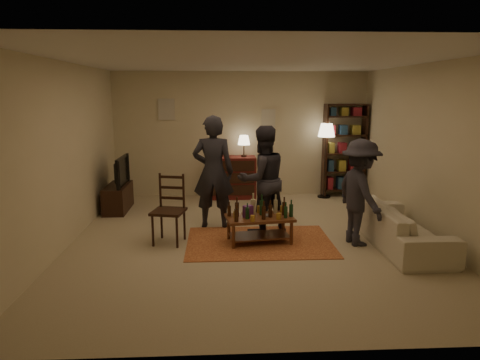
{
  "coord_description": "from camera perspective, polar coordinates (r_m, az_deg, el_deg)",
  "views": [
    {
      "loc": [
        -0.5,
        -6.36,
        2.24
      ],
      "look_at": [
        -0.17,
        0.1,
        0.92
      ],
      "focal_mm": 32.0,
      "sensor_mm": 36.0,
      "label": 1
    }
  ],
  "objects": [
    {
      "name": "floor",
      "position": [
        6.76,
        1.48,
        -7.85
      ],
      "size": [
        6.0,
        6.0,
        0.0
      ],
      "primitive_type": "plane",
      "color": "#C6B793",
      "rests_on": "ground"
    },
    {
      "name": "room_shell",
      "position": [
        9.35,
        -3.9,
        8.87
      ],
      "size": [
        6.0,
        6.0,
        6.0
      ],
      "color": "beige",
      "rests_on": "ground"
    },
    {
      "name": "rug",
      "position": [
        6.62,
        2.59,
        -8.24
      ],
      "size": [
        2.2,
        1.5,
        0.01
      ],
      "primitive_type": "cube",
      "color": "#933720",
      "rests_on": "ground"
    },
    {
      "name": "coffee_table",
      "position": [
        6.5,
        2.62,
        -5.13
      ],
      "size": [
        1.06,
        0.68,
        0.75
      ],
      "rotation": [
        0.0,
        0.0,
        0.14
      ],
      "color": "brown",
      "rests_on": "ground"
    },
    {
      "name": "dining_chair",
      "position": [
        6.58,
        -9.35,
        -3.44
      ],
      "size": [
        0.55,
        0.55,
        1.06
      ],
      "rotation": [
        0.0,
        0.0,
        -0.22
      ],
      "color": "black",
      "rests_on": "ground"
    },
    {
      "name": "tv_stand",
      "position": [
        8.59,
        -15.96,
        -1.42
      ],
      "size": [
        0.4,
        1.0,
        1.06
      ],
      "color": "black",
      "rests_on": "ground"
    },
    {
      "name": "dresser",
      "position": [
        9.25,
        -0.98,
        0.5
      ],
      "size": [
        1.0,
        0.5,
        1.36
      ],
      "color": "maroon",
      "rests_on": "ground"
    },
    {
      "name": "bookshelf",
      "position": [
        9.62,
        13.7,
        3.97
      ],
      "size": [
        0.9,
        0.34,
        2.02
      ],
      "color": "black",
      "rests_on": "ground"
    },
    {
      "name": "floor_lamp",
      "position": [
        9.34,
        11.44,
        5.86
      ],
      "size": [
        0.36,
        0.36,
        1.61
      ],
      "color": "black",
      "rests_on": "ground"
    },
    {
      "name": "sofa",
      "position": [
        6.82,
        20.63,
        -5.75
      ],
      "size": [
        0.81,
        2.08,
        0.61
      ],
      "primitive_type": "imported",
      "rotation": [
        0.0,
        0.0,
        1.57
      ],
      "color": "beige",
      "rests_on": "ground"
    },
    {
      "name": "person_left",
      "position": [
        7.15,
        -3.59,
        1.05
      ],
      "size": [
        0.73,
        0.51,
        1.89
      ],
      "primitive_type": "imported",
      "rotation": [
        0.0,
        0.0,
        3.05
      ],
      "color": "#23232A",
      "rests_on": "ground"
    },
    {
      "name": "person_right",
      "position": [
        6.9,
        3.01,
        0.05
      ],
      "size": [
        1.03,
        0.92,
        1.74
      ],
      "primitive_type": "imported",
      "rotation": [
        0.0,
        0.0,
        3.51
      ],
      "color": "#2A2931",
      "rests_on": "ground"
    },
    {
      "name": "person_by_sofa",
      "position": [
        6.58,
        15.69,
        -1.62
      ],
      "size": [
        0.79,
        1.13,
        1.59
      ],
      "primitive_type": "imported",
      "rotation": [
        0.0,
        0.0,
        1.78
      ],
      "color": "#2B2A32",
      "rests_on": "ground"
    }
  ]
}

